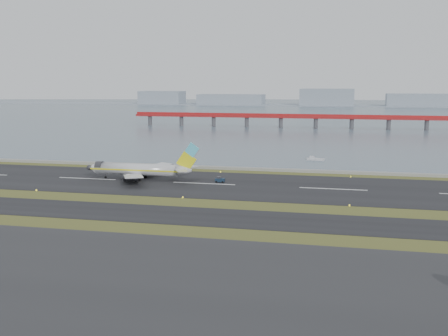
# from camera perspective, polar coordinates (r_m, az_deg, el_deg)

# --- Properties ---
(ground) EXTENTS (1000.00, 1000.00, 0.00)m
(ground) POSITION_cam_1_polar(r_m,az_deg,el_deg) (148.54, -5.06, -3.65)
(ground) COLOR #3F4C1B
(ground) RESTS_ON ground
(apron_strip) EXTENTS (1000.00, 50.00, 0.10)m
(apron_strip) POSITION_cam_1_polar(r_m,az_deg,el_deg) (99.64, -15.06, -10.19)
(apron_strip) COLOR #29292B
(apron_strip) RESTS_ON ground
(taxiway_strip) EXTENTS (1000.00, 18.00, 0.10)m
(taxiway_strip) POSITION_cam_1_polar(r_m,az_deg,el_deg) (137.47, -6.62, -4.67)
(taxiway_strip) COLOR black
(taxiway_strip) RESTS_ON ground
(runway_strip) EXTENTS (1000.00, 45.00, 0.10)m
(runway_strip) POSITION_cam_1_polar(r_m,az_deg,el_deg) (176.71, -2.05, -1.60)
(runway_strip) COLOR black
(runway_strip) RESTS_ON ground
(seawall) EXTENTS (1000.00, 2.50, 1.00)m
(seawall) POSITION_cam_1_polar(r_m,az_deg,el_deg) (205.34, 0.12, -0.00)
(seawall) COLOR #969691
(seawall) RESTS_ON ground
(bay_water) EXTENTS (1400.00, 800.00, 1.30)m
(bay_water) POSITION_cam_1_polar(r_m,az_deg,el_deg) (600.36, 8.73, 5.67)
(bay_water) COLOR #4A5D6A
(bay_water) RESTS_ON ground
(red_pier) EXTENTS (260.00, 5.00, 10.20)m
(red_pier) POSITION_cam_1_polar(r_m,az_deg,el_deg) (389.40, 9.31, 5.07)
(red_pier) COLOR #AC1D1E
(red_pier) RESTS_ON ground
(far_shoreline) EXTENTS (1400.00, 80.00, 60.50)m
(far_shoreline) POSITION_cam_1_polar(r_m,az_deg,el_deg) (758.89, 10.70, 6.71)
(far_shoreline) COLOR #8D99A6
(far_shoreline) RESTS_ON ground
(airliner) EXTENTS (38.52, 32.89, 12.80)m
(airliner) POSITION_cam_1_polar(r_m,az_deg,el_deg) (184.70, -8.44, -0.16)
(airliner) COLOR silver
(airliner) RESTS_ON ground
(pushback_tug) EXTENTS (2.98, 1.81, 1.88)m
(pushback_tug) POSITION_cam_1_polar(r_m,az_deg,el_deg) (178.60, -0.43, -1.20)
(pushback_tug) COLOR #15273B
(pushback_tug) RESTS_ON ground
(workboat_near) EXTENTS (7.27, 3.29, 1.70)m
(workboat_near) POSITION_cam_1_polar(r_m,az_deg,el_deg) (231.47, 9.24, 0.90)
(workboat_near) COLOR silver
(workboat_near) RESTS_ON ground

